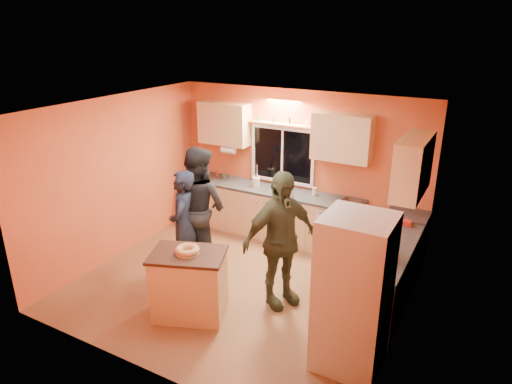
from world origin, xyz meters
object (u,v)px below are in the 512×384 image
Objects in this scene: refrigerator at (353,294)px; person_center at (199,207)px; person_left at (183,225)px; person_right at (280,240)px; island at (189,284)px.

refrigerator is 0.94× the size of person_center.
person_right is at bearing 65.52° from person_left.
person_center is at bearing 158.79° from refrigerator.
refrigerator is 2.15m from island.
person_right is at bearing 174.58° from person_center.
island is at bearing -176.66° from refrigerator.
person_left is 0.86× the size of person_center.
island is 1.11m from person_left.
person_center reaches higher than person_left.
person_right is at bearing 150.17° from refrigerator.
person_left is (-0.68, 0.80, 0.37)m from island.
refrigerator is 0.95× the size of person_right.
refrigerator is 1.08× the size of person_left.
island is 1.47m from person_center.
person_center reaches higher than refrigerator.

